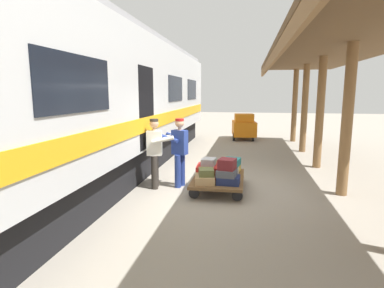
{
  "coord_description": "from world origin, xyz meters",
  "views": [
    {
      "loc": [
        -0.39,
        7.39,
        2.32
      ],
      "look_at": [
        0.86,
        0.42,
        1.15
      ],
      "focal_mm": 29.12,
      "sensor_mm": 36.0,
      "label": 1
    }
  ],
  "objects_px": {
    "luggage_cart": "(219,179)",
    "suitcase_maroon_trunk": "(227,164)",
    "suitcase_slate_roller": "(227,173)",
    "suitcase_cream_canvas": "(230,172)",
    "suitcase_gray_aluminum": "(209,162)",
    "suitcase_tan_vintage": "(205,179)",
    "suitcase_teal_softside": "(232,162)",
    "suitcase_orange_carryall": "(210,167)",
    "porter_in_overalls": "(179,150)",
    "suitcase_olive_duffel": "(206,172)",
    "porter_by_door": "(155,151)",
    "suitcase_red_plastic": "(208,171)",
    "baggage_tug": "(244,127)",
    "train_car": "(90,103)",
    "suitcase_yellow_case": "(231,167)",
    "suitcase_navy_fabric": "(228,180)"
  },
  "relations": [
    {
      "from": "suitcase_red_plastic",
      "to": "suitcase_slate_roller",
      "type": "xyz_separation_m",
      "value": [
        -0.49,
        0.5,
        0.11
      ]
    },
    {
      "from": "suitcase_red_plastic",
      "to": "baggage_tug",
      "type": "relative_size",
      "value": 0.35
    },
    {
      "from": "train_car",
      "to": "suitcase_slate_roller",
      "type": "xyz_separation_m",
      "value": [
        -3.54,
        0.62,
        -1.5
      ]
    },
    {
      "from": "train_car",
      "to": "porter_by_door",
      "type": "bearing_deg",
      "value": 172.18
    },
    {
      "from": "suitcase_maroon_trunk",
      "to": "suitcase_teal_softside",
      "type": "xyz_separation_m",
      "value": [
        -0.07,
        -0.51,
        -0.06
      ]
    },
    {
      "from": "suitcase_tan_vintage",
      "to": "porter_by_door",
      "type": "xyz_separation_m",
      "value": [
        1.27,
        -0.39,
        0.53
      ]
    },
    {
      "from": "suitcase_navy_fabric",
      "to": "suitcase_maroon_trunk",
      "type": "relative_size",
      "value": 1.32
    },
    {
      "from": "luggage_cart",
      "to": "suitcase_teal_softside",
      "type": "height_order",
      "value": "suitcase_teal_softside"
    },
    {
      "from": "suitcase_cream_canvas",
      "to": "suitcase_slate_roller",
      "type": "distance_m",
      "value": 0.51
    },
    {
      "from": "luggage_cart",
      "to": "suitcase_maroon_trunk",
      "type": "bearing_deg",
      "value": 114.91
    },
    {
      "from": "suitcase_cream_canvas",
      "to": "suitcase_gray_aluminum",
      "type": "xyz_separation_m",
      "value": [
        0.51,
        -0.0,
        0.22
      ]
    },
    {
      "from": "train_car",
      "to": "baggage_tug",
      "type": "xyz_separation_m",
      "value": [
        -3.78,
        -8.28,
        -1.43
      ]
    },
    {
      "from": "suitcase_teal_softside",
      "to": "porter_by_door",
      "type": "relative_size",
      "value": 0.27
    },
    {
      "from": "suitcase_cream_canvas",
      "to": "suitcase_teal_softside",
      "type": "bearing_deg",
      "value": -161.81
    },
    {
      "from": "suitcase_tan_vintage",
      "to": "suitcase_maroon_trunk",
      "type": "distance_m",
      "value": 0.61
    },
    {
      "from": "suitcase_slate_roller",
      "to": "porter_by_door",
      "type": "bearing_deg",
      "value": -12.09
    },
    {
      "from": "suitcase_navy_fabric",
      "to": "suitcase_yellow_case",
      "type": "bearing_deg",
      "value": -90.0
    },
    {
      "from": "suitcase_orange_carryall",
      "to": "train_car",
      "type": "bearing_deg",
      "value": 7.4
    },
    {
      "from": "luggage_cart",
      "to": "suitcase_orange_carryall",
      "type": "distance_m",
      "value": 0.6
    },
    {
      "from": "suitcase_gray_aluminum",
      "to": "porter_by_door",
      "type": "height_order",
      "value": "porter_by_door"
    },
    {
      "from": "suitcase_tan_vintage",
      "to": "suitcase_teal_softside",
      "type": "height_order",
      "value": "suitcase_teal_softside"
    },
    {
      "from": "baggage_tug",
      "to": "suitcase_cream_canvas",
      "type": "bearing_deg",
      "value": 88.6
    },
    {
      "from": "luggage_cart",
      "to": "suitcase_olive_duffel",
      "type": "xyz_separation_m",
      "value": [
        0.23,
        0.54,
        0.3
      ]
    },
    {
      "from": "train_car",
      "to": "suitcase_gray_aluminum",
      "type": "relative_size",
      "value": 45.77
    },
    {
      "from": "baggage_tug",
      "to": "porter_in_overalls",
      "type": "bearing_deg",
      "value": 79.97
    },
    {
      "from": "suitcase_cream_canvas",
      "to": "baggage_tug",
      "type": "relative_size",
      "value": 0.34
    },
    {
      "from": "train_car",
      "to": "suitcase_orange_carryall",
      "type": "height_order",
      "value": "train_car"
    },
    {
      "from": "suitcase_navy_fabric",
      "to": "suitcase_maroon_trunk",
      "type": "distance_m",
      "value": 0.36
    },
    {
      "from": "suitcase_slate_roller",
      "to": "suitcase_cream_canvas",
      "type": "bearing_deg",
      "value": -94.48
    },
    {
      "from": "suitcase_teal_softside",
      "to": "baggage_tug",
      "type": "relative_size",
      "value": 0.26
    },
    {
      "from": "porter_by_door",
      "to": "baggage_tug",
      "type": "xyz_separation_m",
      "value": [
        -2.01,
        -8.53,
        -0.3
      ]
    },
    {
      "from": "suitcase_olive_duffel",
      "to": "porter_by_door",
      "type": "relative_size",
      "value": 0.22
    },
    {
      "from": "train_car",
      "to": "suitcase_cream_canvas",
      "type": "bearing_deg",
      "value": 178.1
    },
    {
      "from": "porter_in_overalls",
      "to": "suitcase_navy_fabric",
      "type": "bearing_deg",
      "value": 154.21
    },
    {
      "from": "suitcase_yellow_case",
      "to": "suitcase_slate_roller",
      "type": "xyz_separation_m",
      "value": [
        0.04,
        1.02,
        0.11
      ]
    },
    {
      "from": "train_car",
      "to": "suitcase_orange_carryall",
      "type": "relative_size",
      "value": 31.76
    },
    {
      "from": "suitcase_teal_softside",
      "to": "porter_in_overalls",
      "type": "distance_m",
      "value": 1.32
    },
    {
      "from": "suitcase_teal_softside",
      "to": "luggage_cart",
      "type": "bearing_deg",
      "value": 2.21
    },
    {
      "from": "suitcase_cream_canvas",
      "to": "suitcase_maroon_trunk",
      "type": "distance_m",
      "value": 0.58
    },
    {
      "from": "luggage_cart",
      "to": "suitcase_red_plastic",
      "type": "bearing_deg",
      "value": 0.0
    },
    {
      "from": "luggage_cart",
      "to": "suitcase_orange_carryall",
      "type": "xyz_separation_m",
      "value": [
        0.27,
        -0.51,
        0.15
      ]
    },
    {
      "from": "porter_in_overalls",
      "to": "porter_by_door",
      "type": "relative_size",
      "value": 1.0
    },
    {
      "from": "train_car",
      "to": "suitcase_slate_roller",
      "type": "height_order",
      "value": "train_car"
    },
    {
      "from": "suitcase_gray_aluminum",
      "to": "porter_by_door",
      "type": "distance_m",
      "value": 1.32
    },
    {
      "from": "suitcase_red_plastic",
      "to": "porter_by_door",
      "type": "bearing_deg",
      "value": 5.62
    },
    {
      "from": "suitcase_cream_canvas",
      "to": "porter_in_overalls",
      "type": "distance_m",
      "value": 1.35
    },
    {
      "from": "luggage_cart",
      "to": "suitcase_tan_vintage",
      "type": "distance_m",
      "value": 0.59
    },
    {
      "from": "suitcase_teal_softside",
      "to": "suitcase_olive_duffel",
      "type": "bearing_deg",
      "value": 45.79
    },
    {
      "from": "suitcase_slate_roller",
      "to": "porter_by_door",
      "type": "xyz_separation_m",
      "value": [
        1.76,
        -0.38,
        0.37
      ]
    },
    {
      "from": "suitcase_yellow_case",
      "to": "suitcase_red_plastic",
      "type": "xyz_separation_m",
      "value": [
        0.53,
        0.51,
        0.0
      ]
    }
  ]
}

